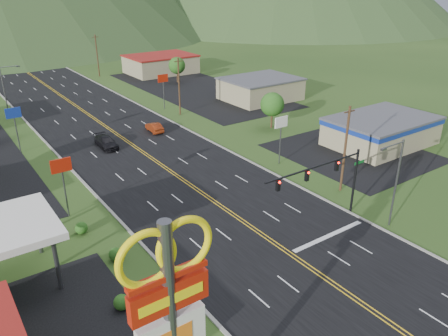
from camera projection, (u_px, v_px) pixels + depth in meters
pylon_sign at (170, 317)px, 18.62m from camera, size 4.32×0.60×14.00m
traffic_signal at (329, 174)px, 41.57m from camera, size 13.10×0.43×7.00m
streetlight_east at (395, 178)px, 41.12m from camera, size 3.28×0.25×9.00m
streetlight_west at (6, 89)px, 74.01m from camera, size 3.28×0.25×9.00m
building_east_near at (381, 129)px, 63.44m from camera, size 15.40×10.40×4.10m
building_east_mid at (260, 89)px, 87.00m from camera, size 14.40×11.40×4.30m
building_east_far at (161, 64)px, 111.07m from camera, size 16.40×12.40×4.50m
pole_sign_west_a at (62, 172)px, 42.88m from camera, size 2.00×0.18×6.40m
pole_sign_west_b at (14, 117)px, 59.36m from camera, size 2.00×0.18×6.40m
pole_sign_east_a at (281, 127)px, 55.61m from camera, size 2.00×0.18×6.40m
pole_sign_east_b at (163, 82)px, 79.57m from camera, size 2.00×0.18×6.40m
tree_east_a at (272, 104)px, 69.81m from camera, size 3.84×3.84×5.82m
tree_east_b at (177, 66)px, 100.37m from camera, size 3.84×3.84×5.82m
utility_pole_a at (345, 149)px, 48.35m from camera, size 1.60×0.28×10.00m
utility_pole_b at (179, 86)px, 76.06m from camera, size 1.60×0.28×10.00m
utility_pole_c at (97, 55)px, 106.02m from camera, size 1.60×0.28×10.00m
utility_pole_d at (51, 38)px, 135.98m from camera, size 1.60×0.28×10.00m
car_dark_mid at (106, 142)px, 62.73m from camera, size 2.18×5.32×1.54m
car_red_far at (154, 127)px, 69.12m from camera, size 1.82×4.46×1.44m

